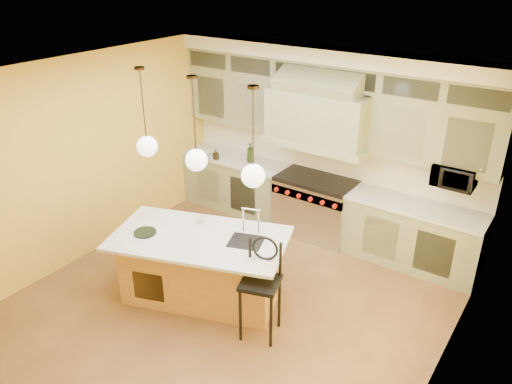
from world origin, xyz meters
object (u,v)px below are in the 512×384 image
Objects in this scene: range at (315,206)px; kitchen_island at (203,265)px; microwave at (454,176)px; counter_stool at (261,283)px.

range is 0.50× the size of kitchen_island.
kitchen_island is 3.48m from microwave.
microwave reaches higher than kitchen_island.
range is 2.18m from microwave.
microwave reaches higher than counter_stool.
microwave reaches higher than range.
kitchen_island is (-0.39, -2.27, -0.01)m from range.
counter_stool is (0.60, -2.41, 0.21)m from range.
range is 2.31m from kitchen_island.
range is 2.21× the size of microwave.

